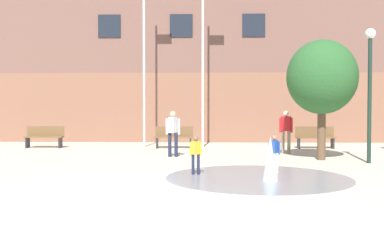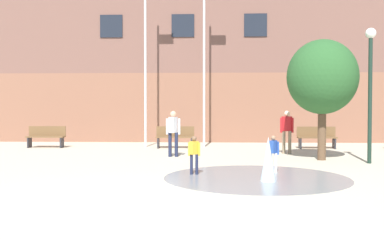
{
  "view_description": "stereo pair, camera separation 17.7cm",
  "coord_description": "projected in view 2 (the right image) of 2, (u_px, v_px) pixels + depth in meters",
  "views": [
    {
      "loc": [
        1.22,
        -7.75,
        1.74
      ],
      "look_at": [
        0.75,
        7.06,
        1.3
      ],
      "focal_mm": 42.0,
      "sensor_mm": 36.0,
      "label": 1
    },
    {
      "loc": [
        1.39,
        -7.74,
        1.74
      ],
      "look_at": [
        0.75,
        7.06,
        1.3
      ],
      "focal_mm": 42.0,
      "sensor_mm": 36.0,
      "label": 2
    }
  ],
  "objects": [
    {
      "name": "flagpole_right",
      "position": [
        205.0,
        42.0,
        19.23
      ],
      "size": [
        0.8,
        0.1,
        8.51
      ],
      "color": "silver",
      "rests_on": "ground"
    },
    {
      "name": "park_bench_under_right_flagpole",
      "position": [
        175.0,
        137.0,
        18.85
      ],
      "size": [
        1.6,
        0.44,
        0.91
      ],
      "color": "#28282D",
      "rests_on": "ground"
    },
    {
      "name": "child_in_fountain",
      "position": [
        273.0,
        151.0,
        11.75
      ],
      "size": [
        0.31,
        0.24,
        0.99
      ],
      "rotation": [
        0.0,
        0.0,
        0.95
      ],
      "color": "silver",
      "rests_on": "ground"
    },
    {
      "name": "adult_watching",
      "position": [
        287.0,
        128.0,
        16.62
      ],
      "size": [
        0.5,
        0.36,
        1.59
      ],
      "rotation": [
        0.0,
        0.0,
        0.6
      ],
      "color": "#89755B",
      "rests_on": "ground"
    },
    {
      "name": "park_bench_far_right",
      "position": [
        317.0,
        137.0,
        18.63
      ],
      "size": [
        1.6,
        0.44,
        0.91
      ],
      "color": "#28282D",
      "rests_on": "ground"
    },
    {
      "name": "ground_plane",
      "position": [
        132.0,
        206.0,
        7.85
      ],
      "size": [
        100.0,
        100.0,
        0.0
      ],
      "primitive_type": "plane",
      "color": "#BCB299"
    },
    {
      "name": "library_building",
      "position": [
        186.0,
        70.0,
        24.79
      ],
      "size": [
        36.0,
        6.05,
        7.53
      ],
      "color": "brown",
      "rests_on": "ground"
    },
    {
      "name": "lamp_post_right_lane",
      "position": [
        370.0,
        76.0,
        13.69
      ],
      "size": [
        0.32,
        0.32,
        4.14
      ],
      "color": "#192D23",
      "rests_on": "ground"
    },
    {
      "name": "child_with_pink_shirt",
      "position": [
        194.0,
        152.0,
        11.46
      ],
      "size": [
        0.31,
        0.24,
        0.99
      ],
      "rotation": [
        0.0,
        0.0,
        0.78
      ],
      "color": "#1E233D",
      "rests_on": "ground"
    },
    {
      "name": "park_bench_far_left",
      "position": [
        46.0,
        136.0,
        19.08
      ],
      "size": [
        1.6,
        0.44,
        0.91
      ],
      "color": "#28282D",
      "rests_on": "ground"
    },
    {
      "name": "splash_fountain",
      "position": [
        262.0,
        169.0,
        10.72
      ],
      "size": [
        4.53,
        4.53,
        1.04
      ],
      "color": "gray",
      "rests_on": "ground"
    },
    {
      "name": "street_tree_near_building",
      "position": [
        322.0,
        77.0,
        14.54
      ],
      "size": [
        2.28,
        2.28,
        3.92
      ],
      "color": "brown",
      "rests_on": "ground"
    },
    {
      "name": "flagpole_left",
      "position": [
        146.0,
        42.0,
        19.34
      ],
      "size": [
        0.8,
        0.1,
        8.56
      ],
      "color": "silver",
      "rests_on": "ground"
    },
    {
      "name": "adult_near_bench",
      "position": [
        173.0,
        130.0,
        15.56
      ],
      "size": [
        0.5,
        0.39,
        1.59
      ],
      "rotation": [
        0.0,
        0.0,
        1.24
      ],
      "color": "#1E233D",
      "rests_on": "ground"
    }
  ]
}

